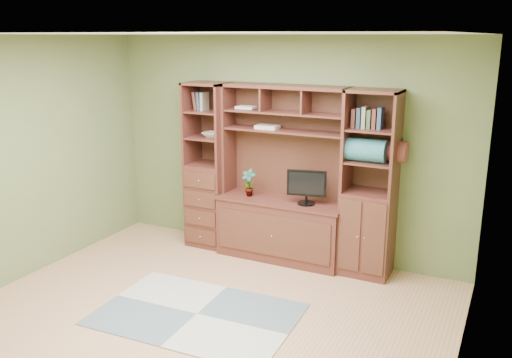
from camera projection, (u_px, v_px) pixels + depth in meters
The scene contains 11 objects.
room at pixel (193, 188), 4.72m from camera, with size 4.60×4.10×2.64m.
center_hutch at pixel (281, 175), 6.25m from camera, with size 1.54×0.53×2.05m, color #4F231B.
left_tower at pixel (209, 166), 6.72m from camera, with size 0.50×0.45×2.05m, color #4F231B.
right_tower at pixel (370, 185), 5.85m from camera, with size 0.55×0.45×2.05m, color #4F231B.
rug at pixel (197, 314), 5.18m from camera, with size 1.86×1.24×0.01m, color gray.
monitor at pixel (307, 181), 6.09m from camera, with size 0.45×0.20×0.55m, color black.
orchid at pixel (249, 183), 6.43m from camera, with size 0.17×0.12×0.33m, color #AD683A.
magazines at pixel (268, 127), 6.29m from camera, with size 0.26×0.19×0.04m, color beige.
bowl at pixel (213, 135), 6.59m from camera, with size 0.24×0.24×0.06m, color beige.
blanket_teal at pixel (366, 150), 5.73m from camera, with size 0.42×0.24×0.24m, color #2C6B74.
blanket_red at pixel (388, 151), 5.76m from camera, with size 0.41×0.23×0.23m, color brown.
Camera 1 is at (2.50, -3.83, 2.59)m, focal length 38.00 mm.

